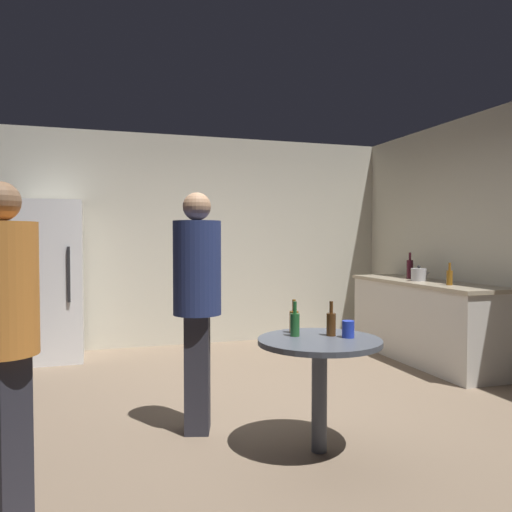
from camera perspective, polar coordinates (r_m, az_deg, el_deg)
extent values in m
cube|color=#7A6651|center=(4.44, -0.12, -16.80)|extent=(5.20, 5.20, 0.10)
cube|color=beige|center=(6.76, -6.85, 1.73)|extent=(5.32, 0.06, 2.70)
cube|color=beige|center=(5.59, 26.53, 1.47)|extent=(0.06, 5.20, 2.70)
cube|color=white|center=(6.25, -21.82, -2.56)|extent=(0.70, 0.65, 1.80)
cube|color=#262628|center=(5.89, -20.03, -1.93)|extent=(0.03, 0.03, 0.60)
cube|color=beige|center=(6.13, 18.12, -7.03)|extent=(0.60, 2.12, 0.86)
cube|color=tan|center=(6.08, 18.17, -2.83)|extent=(0.64, 2.16, 0.04)
cylinder|color=#B2B2B7|center=(6.07, 17.58, -1.98)|extent=(0.17, 0.17, 0.14)
sphere|color=black|center=(6.07, 17.59, -1.15)|extent=(0.04, 0.04, 0.04)
cone|color=#B2B2B7|center=(6.14, 18.46, -1.81)|extent=(0.09, 0.04, 0.06)
cylinder|color=#3F141E|center=(6.36, 16.67, -1.43)|extent=(0.08, 0.08, 0.22)
cylinder|color=#3F141E|center=(6.35, 16.68, -0.03)|extent=(0.03, 0.03, 0.09)
cylinder|color=#8C5919|center=(5.62, 20.64, -2.28)|extent=(0.06, 0.06, 0.15)
cylinder|color=#8C5919|center=(5.61, 20.65, -1.11)|extent=(0.02, 0.02, 0.08)
cylinder|color=#4C515B|center=(3.47, 7.03, -15.33)|extent=(0.10, 0.10, 0.70)
cylinder|color=#4C515B|center=(3.38, 7.06, -9.37)|extent=(0.80, 0.80, 0.03)
cylinder|color=#8C5919|center=(3.54, 4.23, -7.31)|extent=(0.06, 0.06, 0.15)
cylinder|color=#8C5919|center=(3.53, 4.23, -5.46)|extent=(0.02, 0.02, 0.08)
cylinder|color=#593314|center=(3.47, 8.32, -7.52)|extent=(0.06, 0.06, 0.15)
cylinder|color=#593314|center=(3.45, 8.33, -5.64)|extent=(0.02, 0.02, 0.08)
cylinder|color=#26662D|center=(3.43, 4.39, -7.61)|extent=(0.06, 0.06, 0.15)
cylinder|color=#26662D|center=(3.41, 4.39, -5.71)|extent=(0.02, 0.02, 0.08)
cylinder|color=blue|center=(3.43, 10.18, -7.98)|extent=(0.08, 0.08, 0.11)
cube|color=#2D2D38|center=(2.94, -26.12, -17.60)|extent=(0.27, 0.28, 0.82)
cylinder|color=orange|center=(2.78, -26.35, -3.24)|extent=(0.48, 0.48, 0.65)
sphere|color=#8C6647|center=(2.77, -26.49, 5.44)|extent=(0.19, 0.19, 0.19)
cube|color=#2D2D38|center=(3.78, -6.50, -12.76)|extent=(0.22, 0.26, 0.84)
cylinder|color=navy|center=(3.66, -6.55, -1.30)|extent=(0.42, 0.42, 0.66)
sphere|color=tan|center=(3.66, -6.57, 5.46)|extent=(0.20, 0.20, 0.20)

